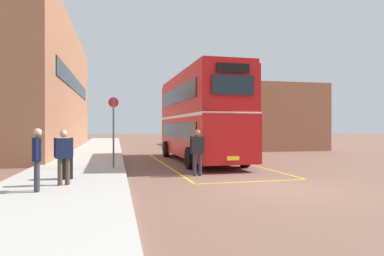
{
  "coord_description": "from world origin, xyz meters",
  "views": [
    {
      "loc": [
        -4.86,
        -9.79,
        1.9
      ],
      "look_at": [
        -0.44,
        10.2,
        1.83
      ],
      "focal_mm": 32.07,
      "sensor_mm": 36.0,
      "label": 1
    }
  ],
  "objects": [
    {
      "name": "bay_marking_yellow",
      "position": [
        -0.37,
        6.55,
        0.0
      ],
      "size": [
        4.61,
        12.47,
        0.01
      ],
      "color": "gold",
      "rests_on": "ground"
    },
    {
      "name": "sidewalk_left",
      "position": [
        -6.5,
        16.8,
        0.07
      ],
      "size": [
        4.0,
        57.6,
        0.14
      ],
      "primitive_type": "cube",
      "color": "#B2ADA3",
      "rests_on": "ground"
    },
    {
      "name": "single_deck_bus",
      "position": [
        3.57,
        24.03,
        1.64
      ],
      "size": [
        2.71,
        9.31,
        3.02
      ],
      "color": "black",
      "rests_on": "ground"
    },
    {
      "name": "pedestrian_waiting_far",
      "position": [
        -6.98,
        0.23,
        1.14
      ],
      "size": [
        0.29,
        0.57,
        1.72
      ],
      "color": "#2D2D38",
      "rests_on": "sidewalk_left"
    },
    {
      "name": "double_decker_bus",
      "position": [
        -0.4,
        8.5,
        2.51
      ],
      "size": [
        3.11,
        10.43,
        4.75
      ],
      "color": "black",
      "rests_on": "ground"
    },
    {
      "name": "brick_building_left",
      "position": [
        -11.26,
        19.18,
        4.82
      ],
      "size": [
        6.39,
        23.95,
        9.64
      ],
      "color": "#9E6647",
      "rests_on": "ground"
    },
    {
      "name": "litter_bin",
      "position": [
        -6.53,
        2.42,
        0.62
      ],
      "size": [
        0.48,
        0.48,
        0.95
      ],
      "color": "black",
      "rests_on": "sidewalk_left"
    },
    {
      "name": "ground_plane",
      "position": [
        0.0,
        14.4,
        0.0
      ],
      "size": [
        135.6,
        135.6,
        0.0
      ],
      "primitive_type": "plane",
      "color": "brown"
    },
    {
      "name": "bus_stop_sign",
      "position": [
        -4.98,
        5.37,
        1.95
      ],
      "size": [
        0.44,
        0.08,
        3.04
      ],
      "color": "#4C4C51",
      "rests_on": "sidewalk_left"
    },
    {
      "name": "depot_building_right",
      "position": [
        8.62,
        22.0,
        2.69
      ],
      "size": [
        6.3,
        15.52,
        5.37
      ],
      "color": "#9E6647",
      "rests_on": "ground"
    },
    {
      "name": "pedestrian_boarding",
      "position": [
        -1.8,
        3.1,
        1.05
      ],
      "size": [
        0.6,
        0.28,
        1.79
      ],
      "color": "#2D2D38",
      "rests_on": "ground"
    },
    {
      "name": "pedestrian_waiting_near",
      "position": [
        -6.42,
        1.15,
        1.1
      ],
      "size": [
        0.54,
        0.34,
        1.67
      ],
      "color": "#473828",
      "rests_on": "sidewalk_left"
    }
  ]
}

